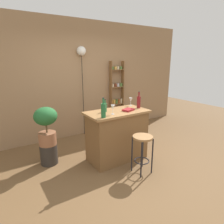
{
  "coord_description": "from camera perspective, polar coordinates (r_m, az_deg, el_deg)",
  "views": [
    {
      "loc": [
        -1.98,
        -2.57,
        1.87
      ],
      "look_at": [
        0.05,
        0.55,
        0.88
      ],
      "focal_mm": 31.39,
      "sensor_mm": 36.0,
      "label": 1
    }
  ],
  "objects": [
    {
      "name": "ground",
      "position": [
        3.74,
        4.09,
        -15.05
      ],
      "size": [
        12.0,
        12.0,
        0.0
      ],
      "primitive_type": "plane",
      "color": "brown"
    },
    {
      "name": "bottle_spirits_clear",
      "position": [
        3.86,
        7.79,
        2.97
      ],
      "size": [
        0.07,
        0.07,
        0.33
      ],
      "color": "maroon",
      "rests_on": "kitchen_counter"
    },
    {
      "name": "spice_shelf",
      "position": [
        5.4,
        1.37,
        4.96
      ],
      "size": [
        0.41,
        0.13,
        1.85
      ],
      "color": "brown",
      "rests_on": "ground"
    },
    {
      "name": "plant_stool",
      "position": [
        3.88,
        -17.89,
        -11.53
      ],
      "size": [
        0.31,
        0.31,
        0.38
      ],
      "primitive_type": "cylinder",
      "color": "#2D2823",
      "rests_on": "ground"
    },
    {
      "name": "wine_glass_center",
      "position": [
        3.38,
        0.23,
        1.28
      ],
      "size": [
        0.07,
        0.07,
        0.16
      ],
      "color": "silver",
      "rests_on": "kitchen_counter"
    },
    {
      "name": "bar_stool",
      "position": [
        3.34,
        8.86,
        -9.65
      ],
      "size": [
        0.33,
        0.33,
        0.66
      ],
      "color": "black",
      "rests_on": "ground"
    },
    {
      "name": "wine_glass_left",
      "position": [
        4.04,
        5.48,
        3.49
      ],
      "size": [
        0.07,
        0.07,
        0.16
      ],
      "color": "silver",
      "rests_on": "kitchen_counter"
    },
    {
      "name": "bottle_vinegar",
      "position": [
        3.18,
        -2.52,
        0.58
      ],
      "size": [
        0.08,
        0.08,
        0.33
      ],
      "color": "#236638",
      "rests_on": "kitchen_counter"
    },
    {
      "name": "potted_plant",
      "position": [
        3.66,
        -18.63,
        -3.16
      ],
      "size": [
        0.41,
        0.37,
        0.7
      ],
      "color": "#935B3D",
      "rests_on": "plant_stool"
    },
    {
      "name": "bottle_wine_red",
      "position": [
        3.55,
        -2.01,
        1.46
      ],
      "size": [
        0.06,
        0.06,
        0.23
      ],
      "color": "#236638",
      "rests_on": "kitchen_counter"
    },
    {
      "name": "pendant_globe_light",
      "position": [
        4.85,
        -8.9,
        16.82
      ],
      "size": [
        0.22,
        0.22,
        2.18
      ],
      "color": "black",
      "rests_on": "ground"
    },
    {
      "name": "kitchen_counter",
      "position": [
        3.75,
        1.45,
        -6.78
      ],
      "size": [
        1.16,
        0.61,
        0.95
      ],
      "color": "brown",
      "rests_on": "ground"
    },
    {
      "name": "cookbook",
      "position": [
        3.65,
        4.76,
        0.64
      ],
      "size": [
        0.25,
        0.21,
        0.03
      ],
      "primitive_type": "cube",
      "rotation": [
        0.0,
        0.0,
        0.32
      ],
      "color": "maroon",
      "rests_on": "kitchen_counter"
    },
    {
      "name": "back_wall",
      "position": [
        4.96,
        -9.46,
        9.3
      ],
      "size": [
        6.4,
        0.1,
        2.8
      ],
      "primitive_type": "cube",
      "color": "#997551",
      "rests_on": "ground"
    }
  ]
}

